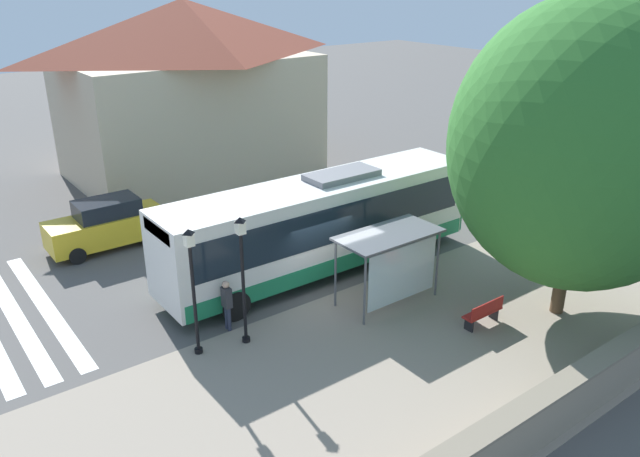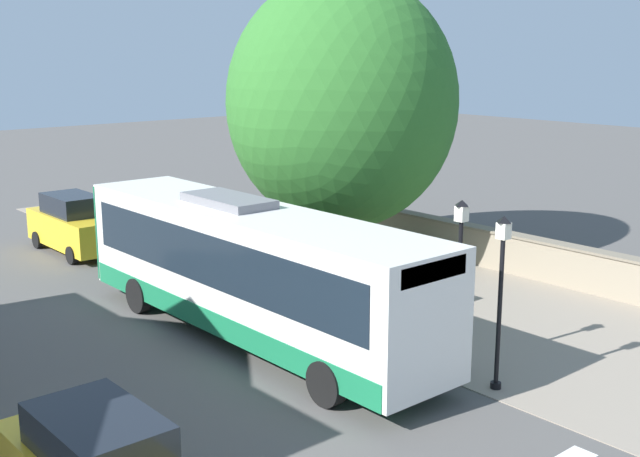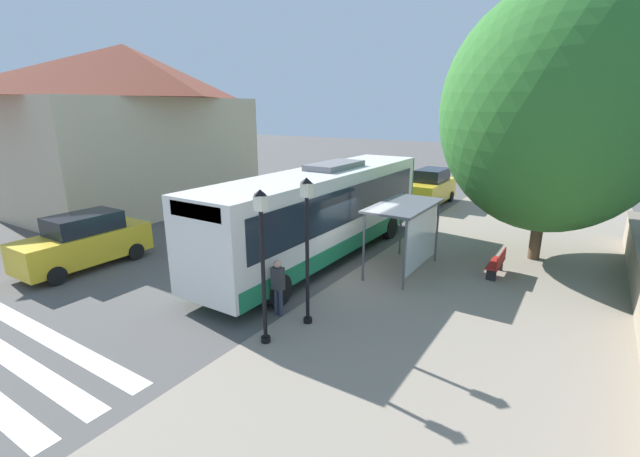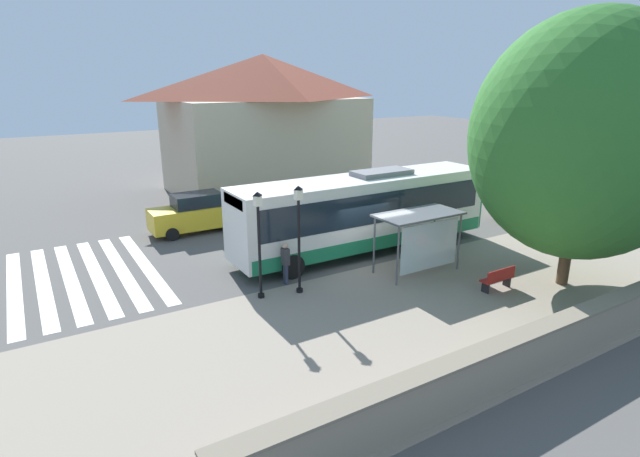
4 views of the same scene
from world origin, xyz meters
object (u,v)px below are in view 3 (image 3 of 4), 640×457
at_px(bus_shelter, 408,216).
at_px(pedestrian, 278,283).
at_px(bus, 322,211).
at_px(parked_car_behind_bus, 431,188).
at_px(shade_tree, 554,111).
at_px(bench, 497,263).
at_px(street_lamp_near, 263,255).
at_px(street_lamp_far, 307,240).
at_px(parked_car_far_lane, 84,242).

bearing_deg(bus_shelter, pedestrian, 71.27).
bearing_deg(bus, parked_car_behind_bus, -92.01).
relative_size(pedestrian, shade_tree, 0.17).
relative_size(pedestrian, bench, 1.14).
distance_m(bus, bus_shelter, 3.34).
relative_size(street_lamp_near, street_lamp_far, 0.97).
xyz_separation_m(bench, parked_car_behind_bus, (5.74, -9.90, 0.56)).
relative_size(bus, parked_car_far_lane, 2.71).
bearing_deg(street_lamp_near, shade_tree, -114.87).
xyz_separation_m(street_lamp_far, shade_tree, (-4.49, -8.98, 3.16)).
distance_m(bus_shelter, street_lamp_far, 5.11).
bearing_deg(street_lamp_far, street_lamp_near, 77.13).
height_order(bench, parked_car_far_lane, parked_car_far_lane).
bearing_deg(bus_shelter, street_lamp_near, 80.16).
xyz_separation_m(bus_shelter, street_lamp_far, (0.80, 5.04, 0.33)).
height_order(pedestrian, bench, pedestrian).
bearing_deg(pedestrian, shade_tree, -120.95).
bearing_deg(parked_car_far_lane, shade_tree, -144.57).
height_order(street_lamp_near, street_lamp_far, street_lamp_far).
relative_size(street_lamp_near, parked_car_far_lane, 0.86).
bearing_deg(bus, parked_car_far_lane, 39.31).
height_order(bus_shelter, shade_tree, shade_tree).
bearing_deg(pedestrian, bus, -71.74).
relative_size(bus, parked_car_behind_bus, 2.62).
xyz_separation_m(bus, shade_tree, (-7.01, -4.26, 3.67)).
bearing_deg(street_lamp_near, street_lamp_far, -102.87).
bearing_deg(parked_car_far_lane, bus, -140.69).
distance_m(street_lamp_near, street_lamp_far, 1.44).
relative_size(bus_shelter, street_lamp_far, 0.87).
relative_size(street_lamp_near, shade_tree, 0.39).
xyz_separation_m(pedestrian, street_lamp_far, (-0.94, -0.08, 1.41)).
bearing_deg(bus, street_lamp_near, 109.79).
bearing_deg(parked_car_far_lane, parked_car_behind_bus, -112.78).
xyz_separation_m(bus, bench, (-6.14, -1.65, -1.40)).
distance_m(bus, parked_car_far_lane, 8.80).
xyz_separation_m(bus, parked_car_behind_bus, (-0.40, -11.54, -0.85)).
height_order(bench, street_lamp_far, street_lamp_far).
xyz_separation_m(shade_tree, parked_car_far_lane, (13.78, 9.81, -4.58)).
relative_size(pedestrian, street_lamp_far, 0.42).
distance_m(street_lamp_far, shade_tree, 10.52).
bearing_deg(parked_car_far_lane, bench, -150.89).
distance_m(bus_shelter, pedestrian, 5.51).
xyz_separation_m(pedestrian, street_lamp_near, (-0.62, 1.32, 1.34)).
bearing_deg(bus, shade_tree, -148.71).
xyz_separation_m(bus, parked_car_far_lane, (6.77, 5.55, -0.91)).
height_order(street_lamp_far, parked_car_behind_bus, street_lamp_far).
bearing_deg(bench, parked_car_far_lane, 29.11).
relative_size(bus, street_lamp_far, 3.06).
distance_m(pedestrian, shade_tree, 11.50).
xyz_separation_m(bus, pedestrian, (-1.58, 4.79, -0.89)).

